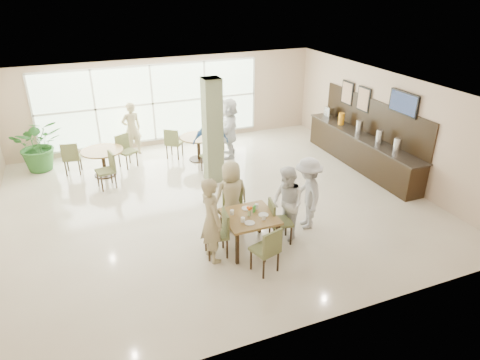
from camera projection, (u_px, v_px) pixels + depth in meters
name	position (u px, v px, depth m)	size (l,w,h in m)	color
ground	(214.00, 202.00, 10.62)	(10.00, 10.00, 0.00)	beige
room_shell	(213.00, 137.00, 9.88)	(10.00, 10.00, 10.00)	white
window_bank	(153.00, 104.00, 13.57)	(7.00, 0.04, 7.00)	silver
column	(213.00, 132.00, 11.15)	(0.45, 0.45, 2.80)	#727652
main_table	(249.00, 219.00, 8.57)	(1.03, 1.03, 0.75)	brown
round_table_left	(103.00, 156.00, 11.80)	(1.13, 1.13, 0.75)	brown
round_table_right	(198.00, 142.00, 12.81)	(1.08, 1.08, 0.75)	brown
chairs_main_table	(249.00, 228.00, 8.64)	(1.92, 2.15, 0.95)	#656839
chairs_table_left	(102.00, 160.00, 11.82)	(2.07, 1.81, 0.95)	#656839
chairs_table_right	(200.00, 145.00, 12.84)	(1.98, 1.99, 0.95)	#656839
tabletop_clutter	(250.00, 213.00, 8.51)	(0.71, 0.75, 0.21)	white
buffet_counter	(361.00, 148.00, 12.39)	(0.64, 4.70, 1.95)	black
wall_tv	(404.00, 103.00, 10.86)	(0.06, 1.00, 0.58)	black
framed_art_a	(364.00, 99.00, 12.32)	(0.05, 0.55, 0.70)	black
framed_art_b	(347.00, 93.00, 12.99)	(0.05, 0.55, 0.70)	black
potted_plant	(39.00, 144.00, 12.08)	(1.37, 1.37, 1.52)	#2D692A
teen_left	(212.00, 220.00, 8.14)	(0.64, 0.42, 1.75)	tan
teen_far	(231.00, 195.00, 9.23)	(0.77, 0.42, 1.57)	tan
teen_right	(287.00, 204.00, 8.85)	(0.78, 0.61, 1.61)	white
teen_standing	(308.00, 193.00, 9.25)	(1.06, 0.61, 1.64)	#B6B6B9
adult_a	(211.00, 142.00, 11.98)	(1.00, 0.57, 1.71)	#3967AC
adult_b	(229.00, 128.00, 12.93)	(1.69, 0.73, 1.82)	white
adult_standing	(132.00, 129.00, 13.08)	(0.61, 0.40, 1.67)	tan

